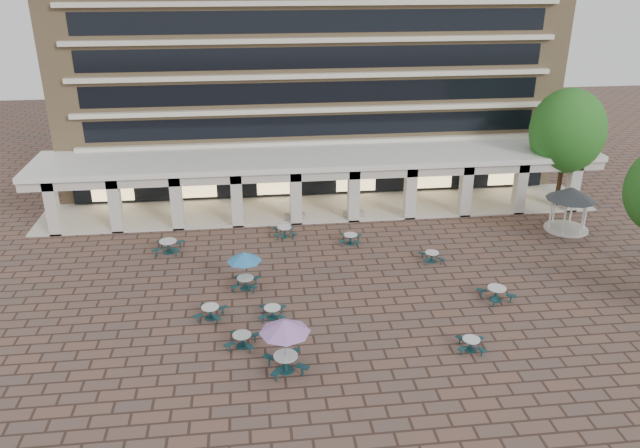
{
  "coord_description": "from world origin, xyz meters",
  "views": [
    {
      "loc": [
        -5.38,
        -29.6,
        17.81
      ],
      "look_at": [
        -1.48,
        3.0,
        3.83
      ],
      "focal_mm": 35.0,
      "sensor_mm": 36.0,
      "label": 1
    }
  ],
  "objects_px": {
    "gazebo": "(571,198)",
    "planter_left": "(295,213)",
    "picnic_table_2": "(471,343)",
    "planter_right": "(354,212)",
    "picnic_table_1": "(242,339)"
  },
  "relations": [
    {
      "from": "gazebo",
      "to": "planter_left",
      "type": "relative_size",
      "value": 2.27
    },
    {
      "from": "picnic_table_2",
      "to": "planter_right",
      "type": "distance_m",
      "value": 17.89
    },
    {
      "from": "picnic_table_1",
      "to": "picnic_table_2",
      "type": "relative_size",
      "value": 1.1
    },
    {
      "from": "gazebo",
      "to": "picnic_table_1",
      "type": "bearing_deg",
      "value": -152.59
    },
    {
      "from": "picnic_table_1",
      "to": "gazebo",
      "type": "distance_m",
      "value": 26.01
    },
    {
      "from": "picnic_table_1",
      "to": "gazebo",
      "type": "xyz_separation_m",
      "value": [
        23.02,
        11.94,
        1.97
      ]
    },
    {
      "from": "planter_left",
      "to": "planter_right",
      "type": "xyz_separation_m",
      "value": [
        4.4,
        0.0,
        -0.12
      ]
    },
    {
      "from": "gazebo",
      "to": "planter_right",
      "type": "distance_m",
      "value": 15.36
    },
    {
      "from": "picnic_table_1",
      "to": "planter_left",
      "type": "bearing_deg",
      "value": 92.29
    },
    {
      "from": "picnic_table_1",
      "to": "picnic_table_2",
      "type": "distance_m",
      "value": 11.31
    },
    {
      "from": "picnic_table_1",
      "to": "planter_right",
      "type": "height_order",
      "value": "planter_right"
    },
    {
      "from": "picnic_table_2",
      "to": "planter_right",
      "type": "bearing_deg",
      "value": 112.15
    },
    {
      "from": "picnic_table_2",
      "to": "gazebo",
      "type": "distance_m",
      "value": 18.14
    },
    {
      "from": "picnic_table_2",
      "to": "gazebo",
      "type": "xyz_separation_m",
      "value": [
        11.83,
        13.6,
        2.0
      ]
    },
    {
      "from": "picnic_table_2",
      "to": "planter_right",
      "type": "height_order",
      "value": "planter_right"
    }
  ]
}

